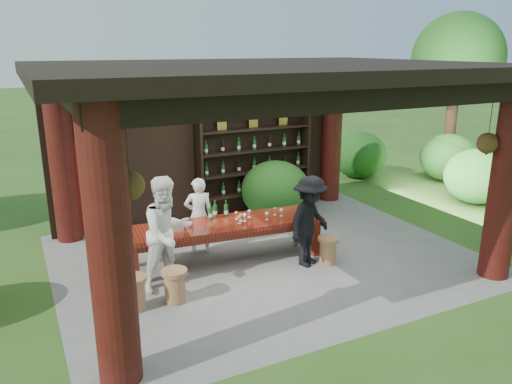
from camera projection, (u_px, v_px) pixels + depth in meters
name	position (u px, v px, depth m)	size (l,w,h in m)	color
ground	(265.00, 257.00, 9.29)	(90.00, 90.00, 0.00)	#2D5119
pavilion	(255.00, 140.00, 9.06)	(7.50, 6.00, 3.60)	slate
wine_shelf	(254.00, 162.00, 11.47)	(2.75, 0.42, 2.42)	black
tasting_table	(225.00, 228.00, 8.92)	(3.61, 1.22, 0.75)	#55180C
stool_near_left	(175.00, 285.00, 7.58)	(0.40, 0.40, 0.53)	#9C653E
stool_near_right	(328.00, 250.00, 8.93)	(0.38, 0.38, 0.50)	#9C653E
stool_far_left	(134.00, 292.00, 7.36)	(0.40, 0.40, 0.53)	#9C653E
host	(199.00, 215.00, 9.32)	(0.53, 0.35, 1.46)	white
guest_woman	(168.00, 233.00, 7.89)	(0.90, 0.70, 1.85)	white
guest_man	(310.00, 221.00, 8.74)	(1.06, 0.61, 1.64)	black
table_bottles	(217.00, 209.00, 9.11)	(0.40, 0.18, 0.31)	#194C1E
table_glasses	(254.00, 215.00, 9.04)	(0.93, 0.35, 0.15)	silver
napkin_basket	(175.00, 226.00, 8.49)	(0.26, 0.18, 0.14)	#BF6672
shrubs	(356.00, 193.00, 11.42)	(14.92, 8.08, 1.36)	#194C14
trees	(368.00, 65.00, 11.07)	(23.04, 11.05, 4.80)	#3F2819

